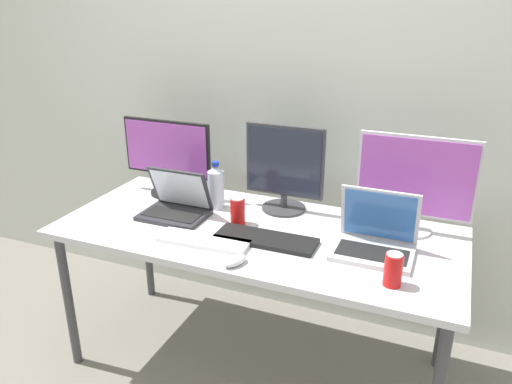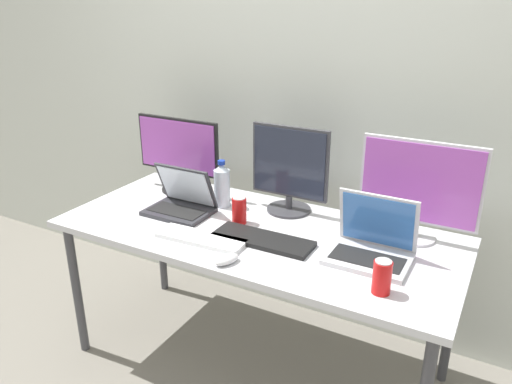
{
  "view_description": "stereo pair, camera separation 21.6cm",
  "coord_description": "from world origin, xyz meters",
  "px_view_note": "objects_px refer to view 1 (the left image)",
  "views": [
    {
      "loc": [
        0.77,
        -1.85,
        1.71
      ],
      "look_at": [
        0.0,
        0.0,
        0.92
      ],
      "focal_mm": 35.0,
      "sensor_mm": 36.0,
      "label": 1
    },
    {
      "loc": [
        0.96,
        -1.76,
        1.71
      ],
      "look_at": [
        0.0,
        0.0,
        0.92
      ],
      "focal_mm": 35.0,
      "sensor_mm": 36.0,
      "label": 2
    }
  ],
  "objects_px": {
    "work_desk": "(256,241)",
    "soda_can_by_laptop": "(393,270)",
    "monitor_center": "(284,169)",
    "soda_can_near_keyboard": "(238,211)",
    "keyboard_main": "(266,239)",
    "keyboard_aux": "(203,241)",
    "monitor_right": "(415,182)",
    "water_bottle": "(216,187)",
    "monitor_left": "(167,154)",
    "laptop_silver": "(176,205)",
    "laptop_secondary": "(375,238)",
    "mouse_by_keyboard": "(235,261)"
  },
  "relations": [
    {
      "from": "monitor_left",
      "to": "water_bottle",
      "type": "bearing_deg",
      "value": -13.45
    },
    {
      "from": "soda_can_by_laptop",
      "to": "soda_can_near_keyboard",
      "type": "bearing_deg",
      "value": 160.37
    },
    {
      "from": "monitor_left",
      "to": "monitor_center",
      "type": "xyz_separation_m",
      "value": [
        0.63,
        0.03,
        -0.01
      ]
    },
    {
      "from": "monitor_left",
      "to": "mouse_by_keyboard",
      "type": "height_order",
      "value": "monitor_left"
    },
    {
      "from": "monitor_right",
      "to": "keyboard_aux",
      "type": "relative_size",
      "value": 1.26
    },
    {
      "from": "keyboard_main",
      "to": "water_bottle",
      "type": "xyz_separation_m",
      "value": [
        -0.36,
        0.25,
        0.1
      ]
    },
    {
      "from": "monitor_right",
      "to": "soda_can_by_laptop",
      "type": "bearing_deg",
      "value": -90.78
    },
    {
      "from": "laptop_secondary",
      "to": "soda_can_by_laptop",
      "type": "bearing_deg",
      "value": -65.91
    },
    {
      "from": "laptop_secondary",
      "to": "keyboard_main",
      "type": "height_order",
      "value": "laptop_secondary"
    },
    {
      "from": "laptop_silver",
      "to": "water_bottle",
      "type": "height_order",
      "value": "water_bottle"
    },
    {
      "from": "monitor_center",
      "to": "keyboard_main",
      "type": "distance_m",
      "value": 0.41
    },
    {
      "from": "work_desk",
      "to": "laptop_silver",
      "type": "relative_size",
      "value": 5.89
    },
    {
      "from": "keyboard_aux",
      "to": "mouse_by_keyboard",
      "type": "distance_m",
      "value": 0.23
    },
    {
      "from": "monitor_right",
      "to": "soda_can_near_keyboard",
      "type": "relative_size",
      "value": 3.94
    },
    {
      "from": "keyboard_aux",
      "to": "mouse_by_keyboard",
      "type": "height_order",
      "value": "mouse_by_keyboard"
    },
    {
      "from": "monitor_left",
      "to": "keyboard_main",
      "type": "height_order",
      "value": "monitor_left"
    },
    {
      "from": "monitor_center",
      "to": "soda_can_by_laptop",
      "type": "xyz_separation_m",
      "value": [
        0.59,
        -0.5,
        -0.15
      ]
    },
    {
      "from": "keyboard_main",
      "to": "keyboard_aux",
      "type": "relative_size",
      "value": 1.1
    },
    {
      "from": "mouse_by_keyboard",
      "to": "laptop_silver",
      "type": "bearing_deg",
      "value": 166.53
    },
    {
      "from": "monitor_right",
      "to": "laptop_silver",
      "type": "height_order",
      "value": "monitor_right"
    },
    {
      "from": "monitor_center",
      "to": "mouse_by_keyboard",
      "type": "xyz_separation_m",
      "value": [
        0.01,
        -0.58,
        -0.19
      ]
    },
    {
      "from": "monitor_center",
      "to": "laptop_silver",
      "type": "relative_size",
      "value": 1.38
    },
    {
      "from": "work_desk",
      "to": "water_bottle",
      "type": "distance_m",
      "value": 0.36
    },
    {
      "from": "mouse_by_keyboard",
      "to": "water_bottle",
      "type": "relative_size",
      "value": 0.46
    },
    {
      "from": "work_desk",
      "to": "water_bottle",
      "type": "bearing_deg",
      "value": 150.28
    },
    {
      "from": "monitor_right",
      "to": "keyboard_aux",
      "type": "height_order",
      "value": "monitor_right"
    },
    {
      "from": "monitor_center",
      "to": "soda_can_near_keyboard",
      "type": "height_order",
      "value": "monitor_center"
    },
    {
      "from": "water_bottle",
      "to": "monitor_left",
      "type": "bearing_deg",
      "value": 166.55
    },
    {
      "from": "keyboard_main",
      "to": "keyboard_aux",
      "type": "xyz_separation_m",
      "value": [
        -0.24,
        -0.12,
        0.0
      ]
    },
    {
      "from": "work_desk",
      "to": "laptop_secondary",
      "type": "xyz_separation_m",
      "value": [
        0.52,
        -0.0,
        0.12
      ]
    },
    {
      "from": "monitor_left",
      "to": "water_bottle",
      "type": "distance_m",
      "value": 0.34
    },
    {
      "from": "mouse_by_keyboard",
      "to": "laptop_secondary",
      "type": "bearing_deg",
      "value": 55.25
    },
    {
      "from": "soda_can_by_laptop",
      "to": "monitor_right",
      "type": "bearing_deg",
      "value": 89.22
    },
    {
      "from": "water_bottle",
      "to": "soda_can_by_laptop",
      "type": "height_order",
      "value": "water_bottle"
    },
    {
      "from": "laptop_silver",
      "to": "water_bottle",
      "type": "relative_size",
      "value": 1.29
    },
    {
      "from": "soda_can_near_keyboard",
      "to": "monitor_left",
      "type": "bearing_deg",
      "value": 157.0
    },
    {
      "from": "laptop_secondary",
      "to": "soda_can_near_keyboard",
      "type": "relative_size",
      "value": 2.52
    },
    {
      "from": "laptop_silver",
      "to": "laptop_secondary",
      "type": "distance_m",
      "value": 0.93
    },
    {
      "from": "keyboard_main",
      "to": "keyboard_aux",
      "type": "bearing_deg",
      "value": -154.35
    },
    {
      "from": "work_desk",
      "to": "laptop_silver",
      "type": "height_order",
      "value": "laptop_silver"
    },
    {
      "from": "work_desk",
      "to": "soda_can_by_laptop",
      "type": "distance_m",
      "value": 0.68
    },
    {
      "from": "monitor_center",
      "to": "laptop_silver",
      "type": "height_order",
      "value": "monitor_center"
    },
    {
      "from": "monitor_right",
      "to": "soda_can_by_laptop",
      "type": "distance_m",
      "value": 0.51
    },
    {
      "from": "soda_can_by_laptop",
      "to": "work_desk",
      "type": "bearing_deg",
      "value": 159.47
    },
    {
      "from": "monitor_right",
      "to": "soda_can_near_keyboard",
      "type": "distance_m",
      "value": 0.79
    },
    {
      "from": "soda_can_near_keyboard",
      "to": "soda_can_by_laptop",
      "type": "xyz_separation_m",
      "value": [
        0.73,
        -0.26,
        0.0
      ]
    },
    {
      "from": "monitor_center",
      "to": "mouse_by_keyboard",
      "type": "relative_size",
      "value": 3.83
    },
    {
      "from": "work_desk",
      "to": "soda_can_by_laptop",
      "type": "relative_size",
      "value": 14.18
    },
    {
      "from": "keyboard_main",
      "to": "soda_can_by_laptop",
      "type": "height_order",
      "value": "soda_can_by_laptop"
    },
    {
      "from": "monitor_right",
      "to": "work_desk",
      "type": "bearing_deg",
      "value": -158.42
    }
  ]
}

